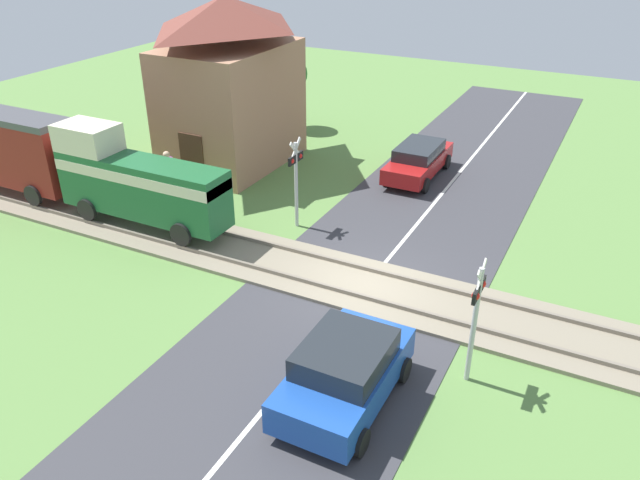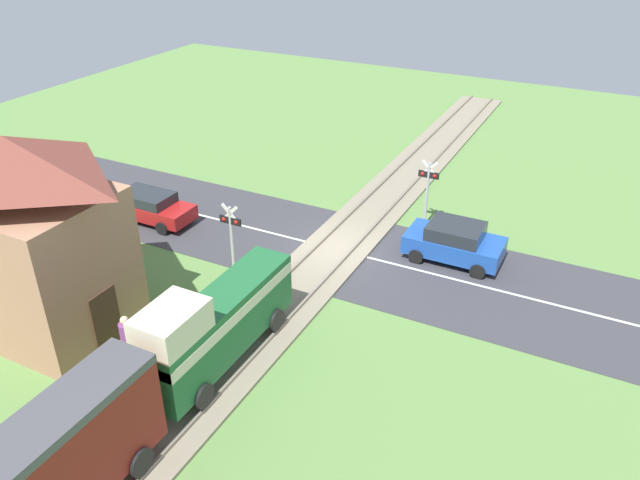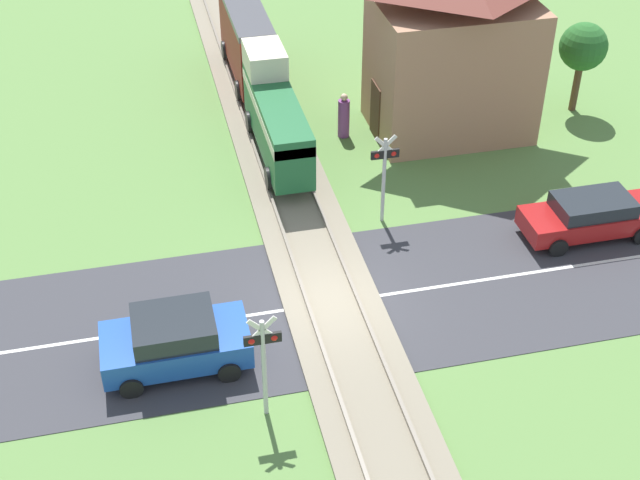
# 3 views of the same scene
# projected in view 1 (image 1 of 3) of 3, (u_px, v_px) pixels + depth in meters

# --- Properties ---
(ground_plane) EXTENTS (60.00, 60.00, 0.00)m
(ground_plane) POSITION_uv_depth(u_px,v_px,m) (365.00, 287.00, 18.08)
(ground_plane) COLOR #5B8442
(road_surface) EXTENTS (48.00, 6.40, 0.02)m
(road_surface) POSITION_uv_depth(u_px,v_px,m) (365.00, 287.00, 18.07)
(road_surface) COLOR #38383D
(road_surface) RESTS_ON ground_plane
(track_bed) EXTENTS (2.80, 48.00, 0.24)m
(track_bed) POSITION_uv_depth(u_px,v_px,m) (365.00, 285.00, 18.05)
(track_bed) COLOR gray
(track_bed) RESTS_ON ground_plane
(train) EXTENTS (1.58, 12.66, 3.18)m
(train) POSITION_uv_depth(u_px,v_px,m) (67.00, 162.00, 21.77)
(train) COLOR #1E6033
(train) RESTS_ON track_bed
(car_near_crossing) EXTENTS (3.82, 2.07, 1.58)m
(car_near_crossing) POSITION_uv_depth(u_px,v_px,m) (345.00, 372.00, 13.56)
(car_near_crossing) COLOR #1E4CA8
(car_near_crossing) RESTS_ON ground_plane
(car_far_side) EXTENTS (4.33, 1.78, 1.37)m
(car_far_side) POSITION_uv_depth(u_px,v_px,m) (418.00, 160.00, 25.11)
(car_far_side) COLOR #A81919
(car_far_side) RESTS_ON ground_plane
(crossing_signal_west_approach) EXTENTS (0.90, 0.18, 3.12)m
(crossing_signal_west_approach) POSITION_uv_depth(u_px,v_px,m) (476.00, 308.00, 13.64)
(crossing_signal_west_approach) COLOR #B7B7B7
(crossing_signal_west_approach) RESTS_ON ground_plane
(crossing_signal_east_approach) EXTENTS (0.90, 0.18, 3.12)m
(crossing_signal_east_approach) POSITION_uv_depth(u_px,v_px,m) (296.00, 172.00, 20.62)
(crossing_signal_east_approach) COLOR #B7B7B7
(crossing_signal_east_approach) RESTS_ON ground_plane
(station_building) EXTENTS (6.06, 4.35, 6.75)m
(station_building) POSITION_uv_depth(u_px,v_px,m) (230.00, 86.00, 25.34)
(station_building) COLOR #AD7A5B
(station_building) RESTS_ON ground_plane
(pedestrian_by_station) EXTENTS (0.43, 0.43, 1.73)m
(pedestrian_by_station) POSITION_uv_depth(u_px,v_px,m) (169.00, 175.00, 23.55)
(pedestrian_by_station) COLOR #7F3D84
(pedestrian_by_station) RESTS_ON ground_plane
(tree_by_station) EXTENTS (1.81, 1.81, 3.55)m
(tree_by_station) POSITION_uv_depth(u_px,v_px,m) (289.00, 75.00, 29.94)
(tree_by_station) COLOR brown
(tree_by_station) RESTS_ON ground_plane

